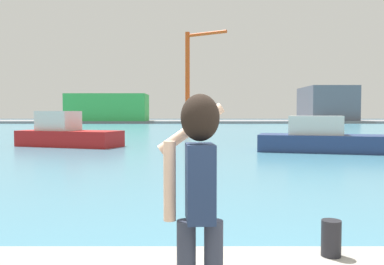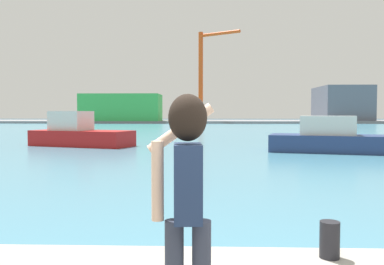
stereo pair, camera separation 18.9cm
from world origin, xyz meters
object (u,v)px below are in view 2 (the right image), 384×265
Objects in this scene: harbor_bollard at (330,240)px; warehouse_left at (122,108)px; warehouse_right at (341,104)px; port_crane at (204,69)px; boat_moored_2 at (342,140)px; boat_moored at (79,134)px; person_photographer at (186,187)px.

harbor_bollard is 87.17m from warehouse_left.
warehouse_left is at bearing -174.84° from warehouse_right.
harbor_bollard is at bearing -88.82° from port_crane.
warehouse_left is (-26.11, 66.64, 2.70)m from boat_moored_2.
warehouse_right is at bearing 71.78° from harbor_bollard.
boat_moored_2 is at bearing -83.30° from port_crane.
harbor_bollard is 0.02× the size of port_crane.
boat_moored_2 reaches higher than harbor_bollard.
warehouse_right is (39.15, 67.16, 3.53)m from boat_moored.
person_photographer is 2.34m from harbor_bollard.
warehouse_left is at bearing -177.40° from port_crane.
person_photographer is 4.29× the size of harbor_bollard.
harbor_bollard is at bearing -76.76° from warehouse_left.
boat_moored is 0.83× the size of boat_moored_2.
port_crane is at bearing 111.95° from boat_moored_2.
person_photographer is at bearing -108.79° from warehouse_right.
person_photographer is 0.24× the size of boat_moored.
warehouse_right reaches higher than boat_moored_2.
warehouse_left is (-10.20, 62.70, 2.61)m from boat_moored.
boat_moored_2 is at bearing -25.18° from person_photographer.
boat_moored reaches higher than harbor_bollard.
person_photographer is 0.10× the size of warehouse_left.
harbor_bollard is at bearing -47.15° from boat_moored.
boat_moored_2 is (15.91, -3.94, -0.09)m from boat_moored.
person_photographer is 95.99m from warehouse_right.
warehouse_right is (23.24, 71.10, 3.63)m from boat_moored_2.
boat_moored is 63.58m from warehouse_left.
warehouse_right is 32.29m from port_crane.
boat_moored_2 is 0.63× the size of warehouse_right.
boat_moored is at bearing 113.81° from harbor_bollard.
port_crane is (18.19, 0.83, 8.58)m from warehouse_left.
warehouse_left is (-19.96, 84.82, 2.64)m from harbor_bollard.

